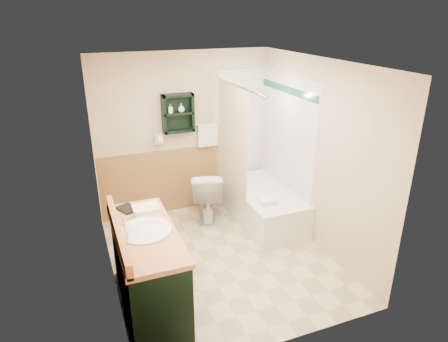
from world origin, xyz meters
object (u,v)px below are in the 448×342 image
at_px(wall_shelf, 178,113).
at_px(bathtub, 263,206).
at_px(toilet, 206,195).
at_px(vanity_book, 120,203).
at_px(soap_bottle_b, 181,109).
at_px(hair_dryer, 158,139).
at_px(soap_bottle_a, 170,111).
at_px(vanity, 148,269).

distance_m(wall_shelf, bathtub, 1.81).
height_order(toilet, vanity_book, vanity_book).
xyz_separation_m(vanity_book, soap_bottle_b, (1.11, 1.44, 0.61)).
distance_m(bathtub, soap_bottle_b, 1.83).
xyz_separation_m(hair_dryer, soap_bottle_b, (0.35, -0.03, 0.41)).
bearing_deg(toilet, hair_dryer, -17.91).
bearing_deg(bathtub, soap_bottle_a, 147.12).
distance_m(hair_dryer, soap_bottle_b, 0.54).
relative_size(toilet, soap_bottle_b, 6.50).
xyz_separation_m(hair_dryer, vanity, (-0.59, -1.96, -0.75)).
bearing_deg(wall_shelf, vanity, -114.77).
bearing_deg(toilet, soap_bottle_a, -26.74).
height_order(wall_shelf, vanity_book, wall_shelf).
distance_m(toilet, vanity_book, 1.83).
distance_m(wall_shelf, hair_dryer, 0.46).
xyz_separation_m(hair_dryer, bathtub, (1.33, -0.76, -0.95)).
bearing_deg(vanity_book, soap_bottle_a, 30.62).
height_order(wall_shelf, toilet, wall_shelf).
xyz_separation_m(vanity, soap_bottle_b, (0.94, 1.93, 1.17)).
height_order(wall_shelf, hair_dryer, wall_shelf).
height_order(hair_dryer, vanity_book, hair_dryer).
distance_m(vanity, toilet, 1.97).
distance_m(vanity_book, soap_bottle_b, 1.92).
bearing_deg(soap_bottle_b, soap_bottle_a, 180.00).
xyz_separation_m(vanity, vanity_book, (-0.17, 0.49, 0.56)).
bearing_deg(hair_dryer, toilet, -33.64).
height_order(bathtub, soap_bottle_a, soap_bottle_a).
distance_m(bathtub, soap_bottle_a, 1.91).
bearing_deg(vanity, toilet, 53.44).
bearing_deg(soap_bottle_a, toilet, -42.46).
height_order(vanity, soap_bottle_a, soap_bottle_a).
relative_size(bathtub, vanity_book, 6.52).
relative_size(vanity, soap_bottle_b, 11.74).
distance_m(vanity_book, soap_bottle_a, 1.82).
bearing_deg(soap_bottle_b, hair_dryer, 175.07).
relative_size(hair_dryer, vanity, 0.17).
relative_size(wall_shelf, toilet, 0.71).
bearing_deg(hair_dryer, vanity_book, -117.29).
height_order(soap_bottle_a, soap_bottle_b, soap_bottle_b).
height_order(wall_shelf, bathtub, wall_shelf).
relative_size(hair_dryer, soap_bottle_a, 1.94).
height_order(bathtub, vanity_book, vanity_book).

